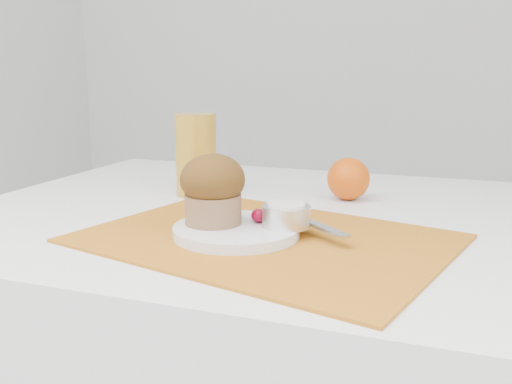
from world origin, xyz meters
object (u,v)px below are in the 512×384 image
(plate, at_px, (236,231))
(orange, at_px, (348,179))
(muffin, at_px, (213,189))
(juice_glass, at_px, (196,155))

(plate, xyz_separation_m, orange, (0.10, 0.29, 0.03))
(orange, distance_m, muffin, 0.32)
(juice_glass, bearing_deg, orange, 11.68)
(orange, xyz_separation_m, muffin, (-0.13, -0.29, 0.03))
(plate, bearing_deg, juice_glass, 126.66)
(orange, bearing_deg, juice_glass, -168.32)
(orange, bearing_deg, muffin, -115.05)
(orange, relative_size, juice_glass, 0.50)
(juice_glass, distance_m, muffin, 0.27)
(plate, bearing_deg, orange, 71.14)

